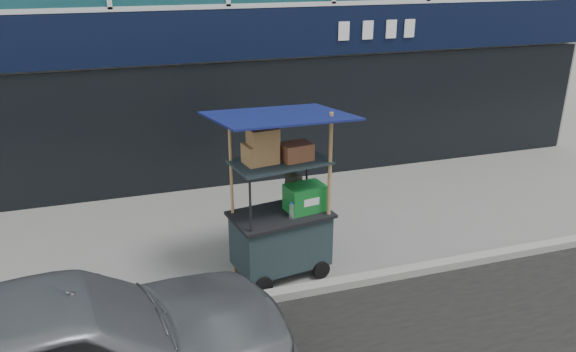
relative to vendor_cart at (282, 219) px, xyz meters
name	(u,v)px	position (x,y,z in m)	size (l,w,h in m)	color
ground	(298,286)	(0.10, -0.42, -0.85)	(80.00, 80.00, 0.00)	slate
curb	(303,290)	(0.10, -0.62, -0.79)	(80.00, 0.18, 0.12)	gray
vendor_cart	(282,219)	(0.00, 0.00, 0.00)	(1.97, 1.53, 2.42)	black
vendor_man	(295,205)	(0.33, 0.42, -0.02)	(0.60, 0.40, 1.66)	black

